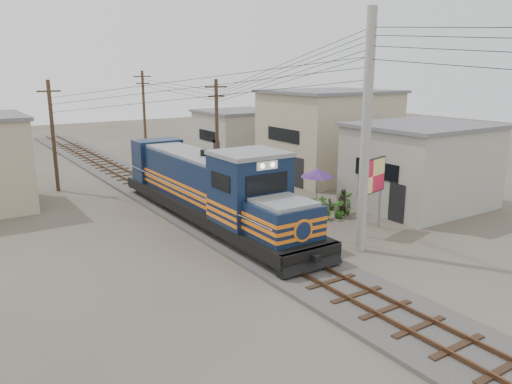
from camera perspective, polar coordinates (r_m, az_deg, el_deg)
ground at (r=20.36m, az=3.67°, el=-8.13°), size 120.00×120.00×0.00m
ballast at (r=28.54m, az=-8.42°, el=-1.60°), size 3.60×70.00×0.16m
track at (r=28.50m, az=-8.43°, el=-1.25°), size 1.15×70.00×0.12m
locomotive at (r=25.15m, az=-5.26°, el=0.33°), size 2.99×16.27×4.03m
utility_pole_main at (r=20.99m, az=12.44°, el=6.39°), size 0.40×0.40×10.00m
wooden_pole_mid at (r=33.36m, az=-4.49°, el=7.04°), size 1.60×0.24×7.00m
wooden_pole_far at (r=46.16m, az=-12.66°, el=8.95°), size 1.60×0.24×7.50m
wooden_pole_left at (r=33.91m, az=-22.20°, el=6.18°), size 1.60×0.24×7.00m
power_lines at (r=26.11m, az=-7.86°, el=13.63°), size 9.65×19.00×3.30m
shophouse_front at (r=29.62m, az=18.28°, el=2.94°), size 7.35×6.30×4.70m
shophouse_mid at (r=36.38m, az=8.27°, el=6.60°), size 8.40×7.35×6.20m
shophouse_back at (r=43.65m, az=-2.02°, el=6.61°), size 6.30×6.30×4.20m
billboard at (r=24.11m, az=13.11°, el=1.55°), size 2.25×0.71×3.55m
market_umbrella at (r=28.52m, az=7.02°, el=2.19°), size 2.58×2.58×2.16m
vendor at (r=26.71m, az=9.85°, el=-1.22°), size 0.56×0.37×1.52m
plant_nursery at (r=26.63m, az=7.36°, el=-1.86°), size 3.26×2.15×0.99m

